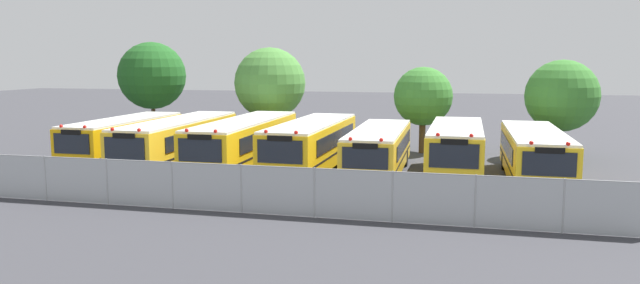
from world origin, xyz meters
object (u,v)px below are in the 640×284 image
Objects in this scene: tree_0 at (154,75)px; tree_1 at (271,83)px; traffic_cone at (329,205)px; school_bus_5 at (456,149)px; school_bus_6 at (534,154)px; school_bus_0 at (125,139)px; tree_3 at (560,94)px; school_bus_2 at (245,142)px; school_bus_4 at (379,150)px; tree_2 at (421,98)px; school_bus_3 at (312,144)px; school_bus_1 at (179,141)px.

tree_1 is at bearing -3.38° from tree_0.
traffic_cone is at bearing -45.39° from tree_0.
school_bus_6 is (3.62, -0.15, -0.07)m from school_bus_5.
tree_3 is at bearing -163.07° from school_bus_0.
school_bus_5 is at bearing 178.75° from school_bus_2.
school_bus_4 is 1.83× the size of tree_2.
school_bus_3 is 1.96× the size of tree_2.
school_bus_1 is at bearing -146.37° from tree_2.
school_bus_2 is 3.70m from school_bus_3.
school_bus_0 is 10.26m from tree_0.
tree_2 is (10.12, -0.76, -0.81)m from tree_1.
tree_3 reaches higher than school_bus_5.
tree_3 is at bearing -159.69° from school_bus_1.
school_bus_4 is (10.92, 0.09, -0.10)m from school_bus_1.
school_bus_1 is 12.54m from traffic_cone.
tree_1 is 1.23× the size of tree_2.
school_bus_0 reaches higher than school_bus_6.
school_bus_5 is 9.83m from tree_3.
school_bus_5 is at bearing -23.41° from tree_0.
school_bus_2 reaches higher than traffic_cone.
tree_3 is (2.15, 7.75, 2.42)m from school_bus_6.
school_bus_4 is 20.96× the size of traffic_cone.
school_bus_5 is (18.21, -0.08, 0.05)m from school_bus_0.
school_bus_3 is 1.81× the size of tree_3.
school_bus_1 is 14.69m from school_bus_5.
school_bus_1 is 2.07× the size of tree_2.
tree_1 is 10.18m from tree_2.
school_bus_2 reaches higher than school_bus_4.
tree_0 is at bearing 134.61° from traffic_cone.
school_bus_0 is 10.80m from tree_1.
school_bus_5 reaches higher than school_bus_1.
tree_3 is at bearing -141.62° from school_bus_4.
tree_3 reaches higher than tree_2.
tree_3 is (18.16, -1.11, -0.48)m from tree_1.
tree_0 reaches higher than tree_3.
traffic_cone is at bearing -64.73° from tree_1.
school_bus_4 is at bearing -28.25° from tree_0.
tree_2 is at bearing -3.87° from tree_0.
school_bus_4 is at bearing 176.91° from school_bus_3.
tree_0 is 1.07× the size of tree_1.
tree_0 is 24.24m from traffic_cone.
school_bus_6 is (14.65, -0.28, -0.08)m from school_bus_2.
school_bus_0 is 0.83× the size of school_bus_2.
school_bus_0 is at bearing -153.69° from tree_2.
tree_3 reaches higher than school_bus_6.
tree_2 is 8.06m from tree_3.
school_bus_4 is 3.78m from school_bus_5.
school_bus_2 and school_bus_5 have the same top height.
school_bus_2 is at bearing -1.35° from school_bus_6.
school_bus_5 is 3.62m from school_bus_6.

